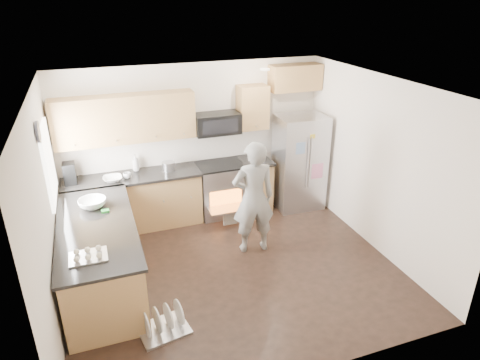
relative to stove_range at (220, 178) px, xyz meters
name	(u,v)px	position (x,y,z in m)	size (l,w,h in m)	color
ground	(233,268)	(-0.35, -1.69, -0.68)	(4.50, 4.50, 0.00)	black
room_shell	(229,160)	(-0.39, -1.68, 1.00)	(4.54, 4.04, 2.62)	white
back_cabinet_run	(165,168)	(-0.94, 0.05, 0.29)	(4.45, 0.64, 2.50)	#A77B42
peninsula	(100,255)	(-2.10, -1.44, -0.21)	(0.96, 2.36, 1.04)	#A77B42
stove_range	(220,178)	(0.00, 0.00, 0.00)	(0.76, 0.97, 1.79)	#B7B7BC
refrigerator	(299,162)	(1.42, -0.21, 0.17)	(0.85, 0.68, 1.69)	#B7B7BC
person	(253,198)	(0.11, -1.30, 0.19)	(0.63, 0.42, 1.74)	gray
dish_rack	(163,324)	(-1.51, -2.57, -0.58)	(0.63, 0.54, 0.35)	#B7B7BC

